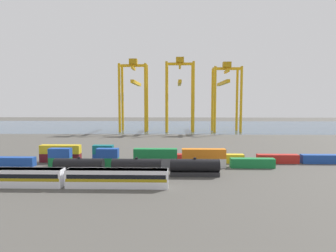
% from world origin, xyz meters
% --- Properties ---
extents(ground_plane, '(420.00, 420.00, 0.00)m').
position_xyz_m(ground_plane, '(0.00, 40.00, 0.00)').
color(ground_plane, '#4C4944').
extents(harbour_water, '(400.00, 110.00, 0.01)m').
position_xyz_m(harbour_water, '(0.00, 130.86, 0.00)').
color(harbour_water, '#384C60').
rests_on(harbour_water, ground_plane).
extents(passenger_train, '(44.29, 3.14, 3.90)m').
position_xyz_m(passenger_train, '(-16.54, -23.24, 2.14)').
color(passenger_train, silver).
rests_on(passenger_train, ground_plane).
extents(freight_tank_row, '(40.86, 3.09, 4.55)m').
position_xyz_m(freight_tank_row, '(-2.45, -13.46, 2.18)').
color(freight_tank_row, '#232326').
rests_on(freight_tank_row, ground_plane).
extents(shipping_container_0, '(12.10, 2.44, 2.60)m').
position_xyz_m(shipping_container_0, '(-38.80, -4.23, 1.30)').
color(shipping_container_0, '#1C4299').
rests_on(shipping_container_0, ground_plane).
extents(shipping_container_1, '(6.04, 2.44, 2.60)m').
position_xyz_m(shipping_container_1, '(-25.34, -4.23, 1.30)').
color(shipping_container_1, '#197538').
rests_on(shipping_container_1, ground_plane).
extents(shipping_container_2, '(6.04, 2.44, 2.60)m').
position_xyz_m(shipping_container_2, '(-25.34, -4.23, 3.90)').
color(shipping_container_2, '#1C4299').
rests_on(shipping_container_2, shipping_container_1).
extents(shipping_container_3, '(6.04, 2.44, 2.60)m').
position_xyz_m(shipping_container_3, '(-11.87, -4.23, 1.30)').
color(shipping_container_3, '#197538').
rests_on(shipping_container_3, ground_plane).
extents(shipping_container_4, '(6.04, 2.44, 2.60)m').
position_xyz_m(shipping_container_4, '(-11.87, -4.23, 3.90)').
color(shipping_container_4, '#1C4299').
rests_on(shipping_container_4, shipping_container_3).
extents(shipping_container_5, '(12.10, 2.44, 2.60)m').
position_xyz_m(shipping_container_5, '(1.60, -4.23, 1.30)').
color(shipping_container_5, slate).
rests_on(shipping_container_5, ground_plane).
extents(shipping_container_6, '(12.10, 2.44, 2.60)m').
position_xyz_m(shipping_container_6, '(1.60, -4.23, 3.90)').
color(shipping_container_6, '#197538').
rests_on(shipping_container_6, shipping_container_5).
extents(shipping_container_7, '(12.10, 2.44, 2.60)m').
position_xyz_m(shipping_container_7, '(15.07, -4.23, 1.30)').
color(shipping_container_7, silver).
rests_on(shipping_container_7, ground_plane).
extents(shipping_container_8, '(12.10, 2.44, 2.60)m').
position_xyz_m(shipping_container_8, '(15.07, -4.23, 3.90)').
color(shipping_container_8, orange).
rests_on(shipping_container_8, shipping_container_7).
extents(shipping_container_9, '(12.10, 2.44, 2.60)m').
position_xyz_m(shipping_container_9, '(28.53, -4.23, 1.30)').
color(shipping_container_9, '#197538').
rests_on(shipping_container_9, ground_plane).
extents(shipping_container_10, '(12.10, 2.44, 2.60)m').
position_xyz_m(shipping_container_10, '(-27.73, 1.81, 1.30)').
color(shipping_container_10, maroon).
rests_on(shipping_container_10, ground_plane).
extents(shipping_container_11, '(12.10, 2.44, 2.60)m').
position_xyz_m(shipping_container_11, '(-27.73, 1.81, 3.90)').
color(shipping_container_11, gold).
rests_on(shipping_container_11, shipping_container_10).
extents(shipping_container_12, '(6.04, 2.44, 2.60)m').
position_xyz_m(shipping_container_12, '(-14.66, 1.81, 1.30)').
color(shipping_container_12, '#1C4299').
rests_on(shipping_container_12, ground_plane).
extents(shipping_container_13, '(6.04, 2.44, 2.60)m').
position_xyz_m(shipping_container_13, '(-14.66, 1.81, 3.90)').
color(shipping_container_13, '#146066').
rests_on(shipping_container_13, shipping_container_12).
extents(shipping_container_14, '(6.04, 2.44, 2.60)m').
position_xyz_m(shipping_container_14, '(-1.58, 1.81, 1.30)').
color(shipping_container_14, '#197538').
rests_on(shipping_container_14, ground_plane).
extents(shipping_container_15, '(12.10, 2.44, 2.60)m').
position_xyz_m(shipping_container_15, '(11.49, 1.81, 1.30)').
color(shipping_container_15, '#AD211C').
rests_on(shipping_container_15, ground_plane).
extents(shipping_container_16, '(6.04, 2.44, 2.60)m').
position_xyz_m(shipping_container_16, '(24.57, 1.81, 1.30)').
color(shipping_container_16, gold).
rests_on(shipping_container_16, ground_plane).
extents(shipping_container_17, '(12.10, 2.44, 2.60)m').
position_xyz_m(shipping_container_17, '(37.64, 1.81, 1.30)').
color(shipping_container_17, '#AD211C').
rests_on(shipping_container_17, ground_plane).
extents(shipping_container_18, '(12.10, 2.44, 2.60)m').
position_xyz_m(shipping_container_18, '(50.72, 1.81, 1.30)').
color(shipping_container_18, '#1C4299').
rests_on(shipping_container_18, ground_plane).
extents(gantry_crane_west, '(17.27, 36.96, 44.40)m').
position_xyz_m(gantry_crane_west, '(-18.66, 95.77, 26.72)').
color(gantry_crane_west, gold).
rests_on(gantry_crane_west, ground_plane).
extents(gantry_crane_central, '(17.60, 35.18, 45.31)m').
position_xyz_m(gantry_crane_central, '(9.90, 95.31, 27.08)').
color(gantry_crane_central, gold).
rests_on(gantry_crane_central, ground_plane).
extents(gantry_crane_east, '(17.08, 39.84, 42.36)m').
position_xyz_m(gantry_crane_east, '(38.46, 96.21, 26.06)').
color(gantry_crane_east, gold).
rests_on(gantry_crane_east, ground_plane).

